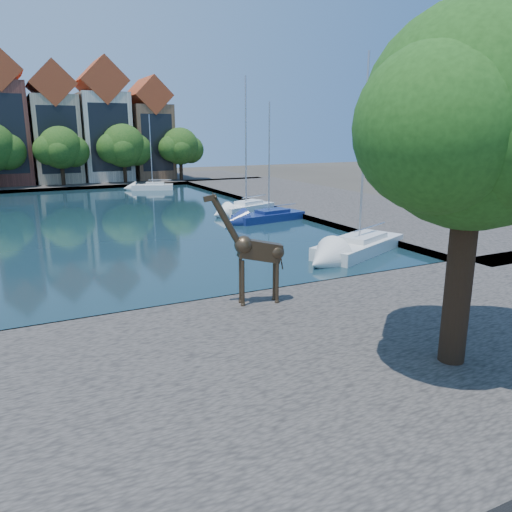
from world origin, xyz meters
The scene contains 18 objects.
ground centered at (0.00, 0.00, 0.00)m, with size 160.00×160.00×0.00m, color #38332B.
water_basin centered at (0.00, 24.00, 0.04)m, with size 38.00×50.00×0.08m, color black.
near_quay centered at (0.00, -7.00, 0.25)m, with size 50.00×14.00×0.50m, color #524C47.
far_quay centered at (0.00, 56.00, 0.25)m, with size 60.00×16.00×0.50m, color #524C47.
right_quay centered at (25.00, 24.00, 0.25)m, with size 14.00×52.00×0.50m, color #524C47.
plane_tree centered at (7.62, -9.01, 7.67)m, with size 8.32×6.40×10.62m.
townhouse_center centered at (-4.00, 55.99, 8.36)m, with size 5.44×9.18×16.93m.
townhouse_east_inner centered at (2.00, 55.99, 7.73)m, with size 5.94×9.18×15.79m.
townhouse_east_mid centered at (8.50, 55.99, 8.10)m, with size 6.43×9.18×16.65m.
townhouse_east_end centered at (15.00, 55.99, 7.11)m, with size 5.44×9.18×14.43m.
far_tree_mid_east centered at (2.10, 50.49, 5.13)m, with size 7.02×5.40×7.52m.
far_tree_east centered at (10.11, 50.49, 5.24)m, with size 7.54×5.80×7.84m.
far_tree_far_east centered at (18.09, 50.49, 5.08)m, with size 6.76×5.20×7.36m.
giraffe_statue centered at (4.27, -1.45, 2.77)m, with size 3.23×0.96×4.63m.
sailboat_right_a centered at (14.79, 5.12, 0.67)m, with size 7.77×5.36×11.86m.
sailboat_right_b centered at (15.00, 17.64, 0.58)m, with size 6.44×3.11×9.66m.
sailboat_right_c centered at (15.00, 22.14, 0.70)m, with size 6.06×3.98×12.02m.
sailboat_right_d centered at (12.00, 43.84, 0.61)m, with size 5.42×3.34×9.29m.
Camera 1 is at (-4.41, -19.23, 7.57)m, focal length 35.00 mm.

